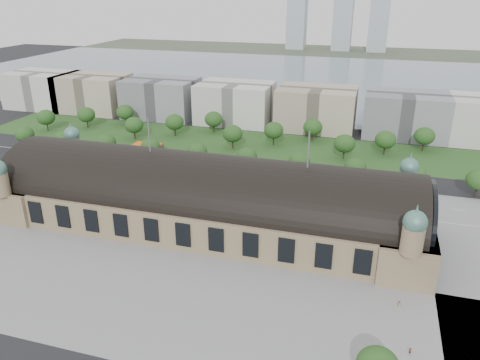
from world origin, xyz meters
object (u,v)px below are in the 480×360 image
(parked_car_0, at_px, (88,177))
(pedestrian_1, at_px, (410,351))
(parked_car_3, at_px, (116,185))
(traffic_car_1, at_px, (43,157))
(parked_car_1, at_px, (87,181))
(parked_car_4, at_px, (104,179))
(traffic_car_5, at_px, (374,190))
(parked_car_2, at_px, (127,182))
(petrol_station, at_px, (151,147))
(traffic_car_4, at_px, (247,188))
(bus_east, at_px, (252,191))
(pedestrian_0, at_px, (399,304))
(bus_mid, at_px, (230,186))
(bus_west, at_px, (222,189))
(traffic_car_0, at_px, (25,163))
(parked_car_6, at_px, (157,190))
(traffic_car_2, at_px, (109,175))
(traffic_car_6, at_px, (392,204))
(parked_car_5, at_px, (122,181))

(parked_car_0, distance_m, pedestrian_1, 150.55)
(parked_car_3, bearing_deg, traffic_car_1, -146.11)
(parked_car_1, height_order, parked_car_4, parked_car_1)
(traffic_car_5, bearing_deg, parked_car_4, 94.24)
(traffic_car_5, distance_m, parked_car_2, 104.23)
(petrol_station, xyz_separation_m, parked_car_2, (8.53, -40.28, -2.22))
(traffic_car_4, relative_size, traffic_car_5, 1.08)
(bus_east, distance_m, pedestrian_0, 80.97)
(bus_mid, bearing_deg, bus_west, 158.06)
(parked_car_0, relative_size, parked_car_1, 0.96)
(traffic_car_0, bearing_deg, pedestrian_1, 58.90)
(parked_car_6, bearing_deg, parked_car_0, -130.79)
(petrol_station, distance_m, bus_west, 63.52)
(petrol_station, xyz_separation_m, traffic_car_4, (59.77, -31.75, -2.20))
(parked_car_4, distance_m, bus_mid, 56.30)
(traffic_car_5, bearing_deg, parked_car_1, 95.60)
(parked_car_1, xyz_separation_m, pedestrian_0, (128.02, -50.35, 0.22))
(traffic_car_2, relative_size, parked_car_0, 1.04)
(parked_car_3, bearing_deg, traffic_car_6, 61.95)
(traffic_car_1, relative_size, parked_car_2, 0.92)
(parked_car_0, xyz_separation_m, parked_car_6, (35.51, -4.00, 0.03))
(traffic_car_5, bearing_deg, parked_car_0, 93.56)
(parked_car_2, height_order, parked_car_5, parked_car_5)
(parked_car_0, distance_m, parked_car_3, 16.82)
(traffic_car_4, height_order, bus_east, bus_east)
(traffic_car_1, distance_m, pedestrian_1, 190.02)
(traffic_car_4, height_order, bus_mid, bus_mid)
(parked_car_2, bearing_deg, traffic_car_0, -126.37)
(parked_car_5, distance_m, bus_mid, 47.39)
(traffic_car_2, xyz_separation_m, parked_car_4, (0.04, -4.83, -0.02))
(traffic_car_0, bearing_deg, parked_car_4, 74.97)
(traffic_car_5, bearing_deg, traffic_car_1, 85.40)
(traffic_car_6, relative_size, parked_car_0, 1.00)
(parked_car_3, height_order, bus_mid, bus_mid)
(traffic_car_2, bearing_deg, petrol_station, 179.64)
(parked_car_4, bearing_deg, traffic_car_0, -129.16)
(traffic_car_5, xyz_separation_m, parked_car_5, (-104.57, -21.76, 0.07))
(traffic_car_5, bearing_deg, parked_car_6, 100.09)
(parked_car_2, distance_m, parked_car_4, 11.63)
(traffic_car_1, bearing_deg, parked_car_5, -113.25)
(traffic_car_6, bearing_deg, traffic_car_2, -85.90)
(traffic_car_5, height_order, bus_east, bus_east)
(traffic_car_4, relative_size, parked_car_4, 1.07)
(traffic_car_4, distance_m, bus_east, 5.82)
(traffic_car_1, xyz_separation_m, traffic_car_6, (164.58, -6.35, -0.09))
(parked_car_0, distance_m, parked_car_1, 4.60)
(bus_east, bearing_deg, parked_car_6, 102.00)
(traffic_car_6, bearing_deg, parked_car_5, -83.24)
(traffic_car_4, relative_size, bus_east, 0.34)
(parked_car_1, distance_m, bus_east, 72.14)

